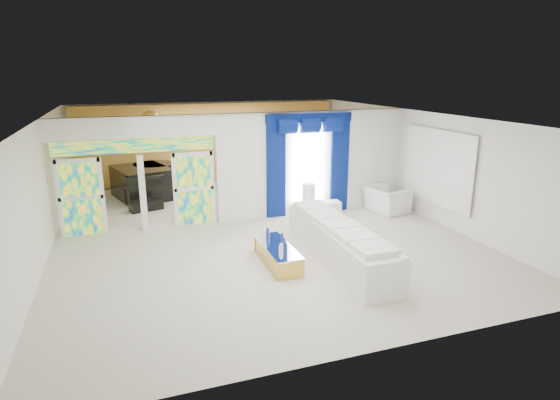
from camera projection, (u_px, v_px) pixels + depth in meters
name	position (u px, v px, depth m)	size (l,w,h in m)	color
floor	(255.00, 229.00, 12.34)	(12.00, 12.00, 0.00)	#B7AF9E
dividing_wall	(315.00, 162.00, 13.52)	(5.70, 0.18, 3.00)	white
dividing_header	(134.00, 127.00, 11.61)	(4.30, 0.18, 0.55)	white
stained_panel_left	(81.00, 198.00, 11.63)	(0.95, 0.04, 2.00)	#994C3F
stained_panel_right	(194.00, 189.00, 12.53)	(0.95, 0.04, 2.00)	#994C3F
stained_transom	(136.00, 146.00, 11.74)	(4.00, 0.05, 0.35)	#994C3F
window_pane	(308.00, 165.00, 13.37)	(1.00, 0.02, 2.30)	white
blue_drape_left	(276.00, 169.00, 13.04)	(0.55, 0.10, 2.80)	#031449
blue_drape_right	(340.00, 165.00, 13.67)	(0.55, 0.10, 2.80)	#031449
blue_pelmet	(309.00, 118.00, 12.97)	(2.60, 0.12, 0.25)	#031449
wall_mirror	(437.00, 167.00, 12.57)	(0.04, 2.70, 1.90)	white
gold_curtains	(211.00, 143.00, 17.30)	(9.70, 0.12, 2.90)	#C4822F
white_sofa	(339.00, 244.00, 10.18)	(0.88, 4.10, 0.78)	white
coffee_table	(278.00, 255.00, 10.08)	(0.59, 1.77, 0.39)	gold
console_table	(318.00, 210.00, 13.32)	(1.31, 0.41, 0.44)	white
table_lamp	(309.00, 194.00, 13.09)	(0.36, 0.36, 0.58)	white
armchair	(387.00, 200.00, 13.77)	(1.16, 1.01, 0.75)	white
grand_piano	(142.00, 183.00, 15.31)	(1.55, 2.03, 1.03)	black
piano_bench	(146.00, 205.00, 13.95)	(0.98, 0.38, 0.33)	black
tv_console	(78.00, 201.00, 13.62)	(0.52, 0.47, 0.75)	tan
chandelier	(150.00, 120.00, 13.99)	(0.60, 0.60, 0.60)	gold
decanters	(280.00, 244.00, 9.87)	(0.20, 1.22, 0.27)	white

